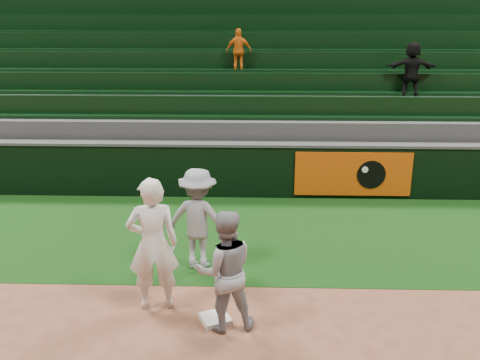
{
  "coord_description": "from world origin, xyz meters",
  "views": [
    {
      "loc": [
        0.83,
        -6.49,
        4.11
      ],
      "look_at": [
        0.55,
        2.3,
        1.3
      ],
      "focal_mm": 40.0,
      "sensor_mm": 36.0,
      "label": 1
    }
  ],
  "objects_px": {
    "first_base": "(215,319)",
    "base_coach": "(198,219)",
    "first_baseman": "(153,244)",
    "baserunner": "(225,271)"
  },
  "relations": [
    {
      "from": "first_baseman",
      "to": "base_coach",
      "type": "bearing_deg",
      "value": -122.86
    },
    {
      "from": "first_base",
      "to": "base_coach",
      "type": "xyz_separation_m",
      "value": [
        -0.39,
        1.65,
        0.82
      ]
    },
    {
      "from": "first_baseman",
      "to": "baserunner",
      "type": "bearing_deg",
      "value": 143.46
    },
    {
      "from": "first_baseman",
      "to": "baserunner",
      "type": "relative_size",
      "value": 1.17
    },
    {
      "from": "base_coach",
      "to": "first_base",
      "type": "bearing_deg",
      "value": 114.83
    },
    {
      "from": "base_coach",
      "to": "first_baseman",
      "type": "bearing_deg",
      "value": 80.03
    },
    {
      "from": "first_base",
      "to": "baserunner",
      "type": "bearing_deg",
      "value": -36.08
    },
    {
      "from": "first_base",
      "to": "baserunner",
      "type": "distance_m",
      "value": 0.82
    },
    {
      "from": "first_base",
      "to": "base_coach",
      "type": "relative_size",
      "value": 0.22
    },
    {
      "from": "first_baseman",
      "to": "baserunner",
      "type": "height_order",
      "value": "first_baseman"
    }
  ]
}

